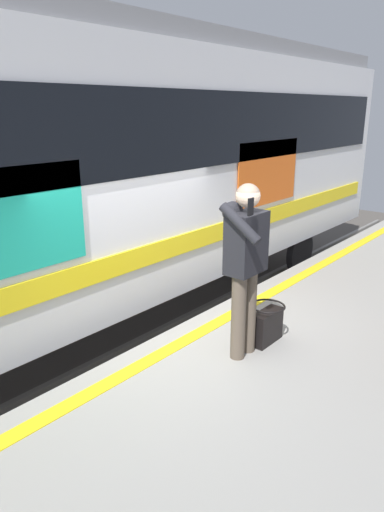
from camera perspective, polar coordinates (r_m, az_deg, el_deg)
ground_plane at (r=5.62m, az=-2.82°, el=-17.18°), size 23.59×23.59×0.00m
safety_line at (r=4.99m, az=-0.41°, el=-10.00°), size 15.12×0.16×0.01m
track_rail_near at (r=6.30m, az=-10.68°, el=-12.48°), size 20.06×0.08×0.16m
track_rail_far at (r=7.36m, az=-17.91°, el=-8.45°), size 20.06×0.08×0.16m
train_carriage at (r=6.45m, az=-11.75°, el=11.32°), size 11.95×2.82×4.00m
passenger at (r=4.35m, az=6.48°, el=-0.17°), size 0.57×0.55×1.68m
handbag at (r=4.91m, az=9.10°, el=-8.23°), size 0.40×0.36×0.41m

